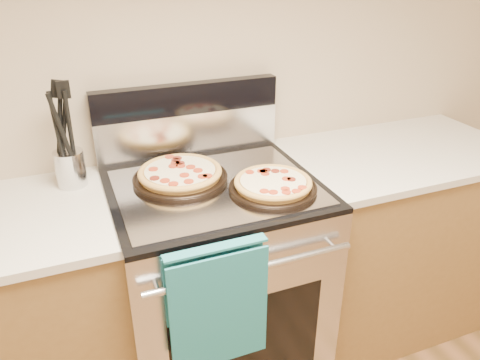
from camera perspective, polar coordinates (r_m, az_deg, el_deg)
name	(u,v)px	position (r m, az deg, el deg)	size (l,w,h in m)	color
wall_back	(182,48)	(1.90, -7.12, 15.66)	(4.00, 4.00, 0.00)	tan
range_body	(216,286)	(1.98, -2.91, -12.73)	(0.76, 0.68, 0.90)	#B7B7BC
oven_window	(247,343)	(1.75, 0.89, -19.21)	(0.56, 0.01, 0.40)	black
cooktop	(213,187)	(1.73, -3.25, -0.82)	(0.76, 0.68, 0.02)	black
backsplash_lower	(189,133)	(1.96, -6.25, 5.66)	(0.76, 0.06, 0.18)	silver
backsplash_upper	(187,98)	(1.91, -6.48, 9.86)	(0.76, 0.06, 0.12)	black
oven_handle	(253,269)	(1.49, 1.58, -10.79)	(0.03, 0.03, 0.70)	silver
dish_towel	(217,303)	(1.52, -2.78, -14.80)	(0.32, 0.05, 0.42)	#1B876E
foil_sheet	(216,187)	(1.70, -2.94, -0.87)	(0.70, 0.55, 0.01)	gray
cabinet_right	(387,240)	(2.38, 17.49, -6.97)	(1.00, 0.62, 0.88)	brown
countertop_right	(402,153)	(2.17, 19.10, 3.14)	(1.02, 0.64, 0.03)	beige
pepperoni_pizza_back	(180,174)	(1.74, -7.30, 0.67)	(0.35, 0.35, 0.05)	#AA7634
pepperoni_pizza_front	(273,185)	(1.66, 4.04, -0.56)	(0.31, 0.31, 0.04)	#AA7634
utensil_crock	(70,168)	(1.82, -19.96, 1.34)	(0.11, 0.11, 0.13)	silver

